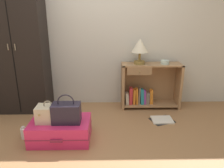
{
  "coord_description": "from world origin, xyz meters",
  "views": [
    {
      "loc": [
        0.18,
        -2.13,
        1.51
      ],
      "look_at": [
        0.23,
        0.81,
        0.55
      ],
      "focal_mm": 34.82,
      "sensor_mm": 36.0,
      "label": 1
    }
  ],
  "objects_px": {
    "table_lamp": "(140,47)",
    "wardrobe": "(18,45)",
    "bottle": "(24,133)",
    "open_book_on_floor": "(162,120)",
    "suitcase_large": "(61,130)",
    "bookshelf": "(148,86)",
    "handbag": "(66,113)",
    "bowl": "(165,62)",
    "train_case": "(49,114)"
  },
  "relations": [
    {
      "from": "wardrobe",
      "to": "bowl",
      "type": "height_order",
      "value": "wardrobe"
    },
    {
      "from": "bookshelf",
      "to": "open_book_on_floor",
      "type": "xyz_separation_m",
      "value": [
        0.14,
        -0.53,
        -0.34
      ]
    },
    {
      "from": "wardrobe",
      "to": "table_lamp",
      "type": "distance_m",
      "value": 1.86
    },
    {
      "from": "wardrobe",
      "to": "handbag",
      "type": "distance_m",
      "value": 1.47
    },
    {
      "from": "bookshelf",
      "to": "train_case",
      "type": "distance_m",
      "value": 1.71
    },
    {
      "from": "bookshelf",
      "to": "bowl",
      "type": "xyz_separation_m",
      "value": [
        0.25,
        -0.04,
        0.42
      ]
    },
    {
      "from": "suitcase_large",
      "to": "table_lamp",
      "type": "bearing_deg",
      "value": 42.01
    },
    {
      "from": "bookshelf",
      "to": "handbag",
      "type": "distance_m",
      "value": 1.56
    },
    {
      "from": "table_lamp",
      "to": "handbag",
      "type": "relative_size",
      "value": 1.12
    },
    {
      "from": "bowl",
      "to": "train_case",
      "type": "distance_m",
      "value": 1.94
    },
    {
      "from": "bowl",
      "to": "suitcase_large",
      "type": "relative_size",
      "value": 0.18
    },
    {
      "from": "table_lamp",
      "to": "wardrobe",
      "type": "bearing_deg",
      "value": -178.71
    },
    {
      "from": "bowl",
      "to": "bottle",
      "type": "xyz_separation_m",
      "value": [
        -1.97,
        -0.94,
        -0.7
      ]
    },
    {
      "from": "table_lamp",
      "to": "train_case",
      "type": "distance_m",
      "value": 1.7
    },
    {
      "from": "bookshelf",
      "to": "handbag",
      "type": "relative_size",
      "value": 2.7
    },
    {
      "from": "wardrobe",
      "to": "train_case",
      "type": "relative_size",
      "value": 7.51
    },
    {
      "from": "suitcase_large",
      "to": "open_book_on_floor",
      "type": "relative_size",
      "value": 1.87
    },
    {
      "from": "bowl",
      "to": "open_book_on_floor",
      "type": "height_order",
      "value": "bowl"
    },
    {
      "from": "suitcase_large",
      "to": "open_book_on_floor",
      "type": "height_order",
      "value": "suitcase_large"
    },
    {
      "from": "bookshelf",
      "to": "handbag",
      "type": "xyz_separation_m",
      "value": [
        -1.16,
        -1.04,
        0.03
      ]
    },
    {
      "from": "suitcase_large",
      "to": "handbag",
      "type": "relative_size",
      "value": 2.06
    },
    {
      "from": "bowl",
      "to": "wardrobe",
      "type": "bearing_deg",
      "value": -179.17
    },
    {
      "from": "table_lamp",
      "to": "open_book_on_floor",
      "type": "xyz_separation_m",
      "value": [
        0.3,
        -0.5,
        -1.0
      ]
    },
    {
      "from": "wardrobe",
      "to": "bookshelf",
      "type": "distance_m",
      "value": 2.14
    },
    {
      "from": "bowl",
      "to": "handbag",
      "type": "height_order",
      "value": "bowl"
    },
    {
      "from": "wardrobe",
      "to": "bookshelf",
      "type": "bearing_deg",
      "value": 1.98
    },
    {
      "from": "bookshelf",
      "to": "train_case",
      "type": "relative_size",
      "value": 3.42
    },
    {
      "from": "train_case",
      "to": "bottle",
      "type": "bearing_deg",
      "value": 172.87
    },
    {
      "from": "suitcase_large",
      "to": "bottle",
      "type": "relative_size",
      "value": 4.4
    },
    {
      "from": "table_lamp",
      "to": "bottle",
      "type": "relative_size",
      "value": 2.39
    },
    {
      "from": "wardrobe",
      "to": "suitcase_large",
      "type": "xyz_separation_m",
      "value": [
        0.77,
        -0.94,
        -0.93
      ]
    },
    {
      "from": "train_case",
      "to": "bottle",
      "type": "height_order",
      "value": "train_case"
    },
    {
      "from": "handbag",
      "to": "open_book_on_floor",
      "type": "height_order",
      "value": "handbag"
    },
    {
      "from": "bowl",
      "to": "suitcase_large",
      "type": "bearing_deg",
      "value": -146.97
    },
    {
      "from": "wardrobe",
      "to": "bottle",
      "type": "bearing_deg",
      "value": -71.97
    },
    {
      "from": "wardrobe",
      "to": "handbag",
      "type": "relative_size",
      "value": 5.94
    },
    {
      "from": "suitcase_large",
      "to": "bottle",
      "type": "distance_m",
      "value": 0.48
    },
    {
      "from": "table_lamp",
      "to": "open_book_on_floor",
      "type": "height_order",
      "value": "table_lamp"
    },
    {
      "from": "handbag",
      "to": "bowl",
      "type": "bearing_deg",
      "value": 35.72
    },
    {
      "from": "suitcase_large",
      "to": "bottle",
      "type": "bearing_deg",
      "value": 176.56
    },
    {
      "from": "table_lamp",
      "to": "suitcase_large",
      "type": "distance_m",
      "value": 1.71
    },
    {
      "from": "wardrobe",
      "to": "train_case",
      "type": "bearing_deg",
      "value": -55.94
    },
    {
      "from": "table_lamp",
      "to": "train_case",
      "type": "xyz_separation_m",
      "value": [
        -1.22,
        -1.0,
        -0.65
      ]
    },
    {
      "from": "wardrobe",
      "to": "table_lamp",
      "type": "xyz_separation_m",
      "value": [
        1.86,
        0.04,
        -0.05
      ]
    },
    {
      "from": "bookshelf",
      "to": "suitcase_large",
      "type": "distance_m",
      "value": 1.62
    },
    {
      "from": "bowl",
      "to": "handbag",
      "type": "relative_size",
      "value": 0.38
    },
    {
      "from": "wardrobe",
      "to": "suitcase_large",
      "type": "bearing_deg",
      "value": -50.6
    },
    {
      "from": "wardrobe",
      "to": "open_book_on_floor",
      "type": "distance_m",
      "value": 2.44
    },
    {
      "from": "bookshelf",
      "to": "bottle",
      "type": "height_order",
      "value": "bookshelf"
    },
    {
      "from": "bowl",
      "to": "handbag",
      "type": "distance_m",
      "value": 1.77
    }
  ]
}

